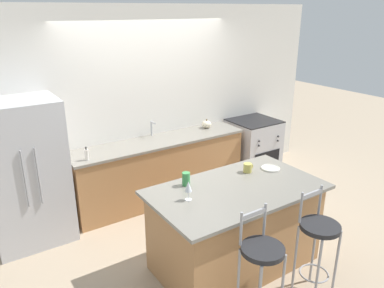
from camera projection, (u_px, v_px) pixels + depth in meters
name	position (u px, v px, depth m)	size (l,w,h in m)	color
ground_plane	(173.00, 207.00, 5.27)	(18.00, 18.00, 0.00)	tan
wall_back	(147.00, 104.00, 5.32)	(6.00, 0.07, 2.70)	silver
back_counter	(160.00, 169.00, 5.39)	(2.57, 0.63, 0.91)	#A87547
sink_faucet	(152.00, 127.00, 5.33)	(0.02, 0.13, 0.22)	#ADAFB5
kitchen_island	(235.00, 226.00, 3.96)	(1.79, 1.03, 0.92)	#A87547
refrigerator	(26.00, 173.00, 4.29)	(0.86, 0.71, 1.71)	#BCBCC1
oven_range	(253.00, 147.00, 6.23)	(0.73, 0.71, 0.93)	#B7B7BC
bar_stool_near	(261.00, 262.00, 3.15)	(0.37, 0.37, 1.09)	#99999E
bar_stool_far	(318.00, 238.00, 3.47)	(0.37, 0.37, 1.09)	#99999E
dinner_plate	(270.00, 168.00, 4.26)	(0.22, 0.22, 0.02)	beige
wine_glass	(188.00, 187.00, 3.53)	(0.07, 0.07, 0.19)	white
coffee_mug	(248.00, 168.00, 4.16)	(0.13, 0.09, 0.10)	#C1B251
tumbler_cup	(186.00, 179.00, 3.84)	(0.08, 0.08, 0.14)	#3D934C
pumpkin_decoration	(207.00, 124.00, 5.73)	(0.15, 0.15, 0.14)	beige
soap_bottle	(87.00, 155.00, 4.50)	(0.05, 0.05, 0.17)	silver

